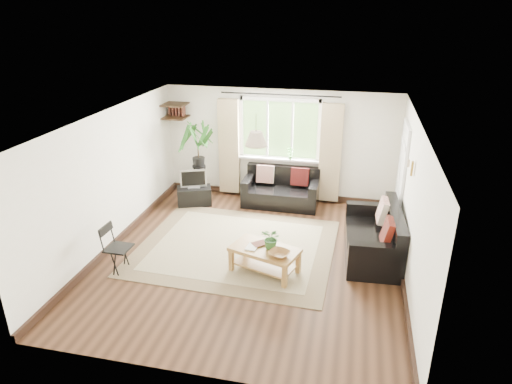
% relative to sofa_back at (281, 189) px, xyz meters
% --- Properties ---
extents(floor, '(5.50, 5.50, 0.00)m').
position_rel_sofa_back_xyz_m(floor, '(-0.12, -2.29, -0.37)').
color(floor, black).
rests_on(floor, ground).
extents(ceiling, '(5.50, 5.50, 0.00)m').
position_rel_sofa_back_xyz_m(ceiling, '(-0.12, -2.29, 2.03)').
color(ceiling, white).
rests_on(ceiling, floor).
extents(wall_back, '(5.00, 0.02, 2.40)m').
position_rel_sofa_back_xyz_m(wall_back, '(-0.12, 0.46, 0.83)').
color(wall_back, white).
rests_on(wall_back, floor).
extents(wall_front, '(5.00, 0.02, 2.40)m').
position_rel_sofa_back_xyz_m(wall_front, '(-0.12, -5.04, 0.83)').
color(wall_front, white).
rests_on(wall_front, floor).
extents(wall_left, '(0.02, 5.50, 2.40)m').
position_rel_sofa_back_xyz_m(wall_left, '(-2.62, -2.29, 0.83)').
color(wall_left, white).
rests_on(wall_left, floor).
extents(wall_right, '(0.02, 5.50, 2.40)m').
position_rel_sofa_back_xyz_m(wall_right, '(2.38, -2.29, 0.83)').
color(wall_right, white).
rests_on(wall_right, floor).
extents(rug, '(3.49, 3.02, 0.02)m').
position_rel_sofa_back_xyz_m(rug, '(-0.46, -2.01, -0.36)').
color(rug, beige).
rests_on(rug, floor).
extents(window, '(2.50, 0.16, 2.16)m').
position_rel_sofa_back_xyz_m(window, '(-0.12, 0.42, 1.18)').
color(window, white).
rests_on(window, wall_back).
extents(door, '(0.06, 0.96, 2.06)m').
position_rel_sofa_back_xyz_m(door, '(2.35, -0.59, 0.63)').
color(door, silver).
rests_on(door, wall_right).
extents(corner_shelf, '(0.50, 0.50, 0.34)m').
position_rel_sofa_back_xyz_m(corner_shelf, '(-2.37, 0.21, 1.52)').
color(corner_shelf, black).
rests_on(corner_shelf, wall_back).
extents(pendant_lamp, '(0.36, 0.36, 0.54)m').
position_rel_sofa_back_xyz_m(pendant_lamp, '(-0.12, -1.89, 1.68)').
color(pendant_lamp, beige).
rests_on(pendant_lamp, ceiling).
extents(wall_sconce, '(0.12, 0.12, 0.28)m').
position_rel_sofa_back_xyz_m(wall_sconce, '(2.31, -1.99, 1.37)').
color(wall_sconce, beige).
rests_on(wall_sconce, wall_right).
extents(sofa_back, '(1.59, 0.80, 0.75)m').
position_rel_sofa_back_xyz_m(sofa_back, '(0.00, 0.00, 0.00)').
color(sofa_back, black).
rests_on(sofa_back, floor).
extents(sofa_right, '(1.79, 0.97, 0.82)m').
position_rel_sofa_back_xyz_m(sofa_right, '(1.88, -1.78, 0.04)').
color(sofa_right, black).
rests_on(sofa_right, floor).
extents(coffee_table, '(1.19, 0.88, 0.44)m').
position_rel_sofa_back_xyz_m(coffee_table, '(0.20, -2.69, -0.16)').
color(coffee_table, olive).
rests_on(coffee_table, floor).
extents(table_plant, '(0.42, 0.40, 0.35)m').
position_rel_sofa_back_xyz_m(table_plant, '(0.31, -2.68, 0.24)').
color(table_plant, '#2C5F26').
rests_on(table_plant, coffee_table).
extents(bowl, '(0.41, 0.41, 0.08)m').
position_rel_sofa_back_xyz_m(bowl, '(0.46, -2.88, 0.10)').
color(bowl, brown).
rests_on(bowl, coffee_table).
extents(book_a, '(0.19, 0.25, 0.02)m').
position_rel_sofa_back_xyz_m(book_a, '(-0.09, -2.70, 0.07)').
color(book_a, white).
rests_on(book_a, coffee_table).
extents(book_b, '(0.30, 0.30, 0.02)m').
position_rel_sofa_back_xyz_m(book_b, '(0.03, -2.52, 0.07)').
color(book_b, '#582E23').
rests_on(book_b, coffee_table).
extents(tv_stand, '(0.82, 0.64, 0.39)m').
position_rel_sofa_back_xyz_m(tv_stand, '(-1.82, -0.37, -0.18)').
color(tv_stand, black).
rests_on(tv_stand, floor).
extents(tv, '(0.58, 0.38, 0.42)m').
position_rel_sofa_back_xyz_m(tv, '(-1.82, -0.37, 0.22)').
color(tv, '#A5A5AA').
rests_on(tv, tv_stand).
extents(palm_stand, '(0.77, 0.77, 1.73)m').
position_rel_sofa_back_xyz_m(palm_stand, '(-1.77, -0.13, 0.49)').
color(palm_stand, black).
rests_on(palm_stand, floor).
extents(folding_chair, '(0.42, 0.42, 0.79)m').
position_rel_sofa_back_xyz_m(folding_chair, '(-2.09, -3.15, 0.02)').
color(folding_chair, black).
rests_on(folding_chair, floor).
extents(sill_plant, '(0.14, 0.10, 0.27)m').
position_rel_sofa_back_xyz_m(sill_plant, '(0.13, 0.34, 0.69)').
color(sill_plant, '#2D6023').
rests_on(sill_plant, window).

